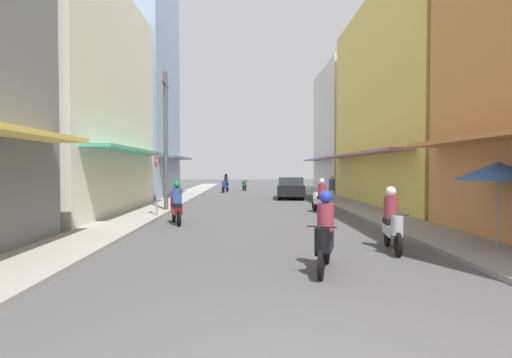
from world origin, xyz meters
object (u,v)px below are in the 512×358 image
object	(u,v)px
pedestrian_far	(332,189)
utility_pole	(166,141)
motorbike_maroon	(176,205)
motorbike_blue	(225,184)
motorbike_silver	(392,222)
parked_car	(291,188)
motorbike_green	(244,185)
motorbike_black	(325,235)
street_sign_no_entry	(157,176)
vendor_umbrella	(498,171)
motorbike_white	(320,197)

from	to	relation	value
pedestrian_far	utility_pole	world-z (taller)	utility_pole
pedestrian_far	motorbike_maroon	bearing A→B (deg)	-133.42
motorbike_blue	motorbike_silver	distance (m)	23.98
motorbike_silver	parked_car	bearing A→B (deg)	92.05
parked_car	motorbike_green	bearing A→B (deg)	109.00
motorbike_black	street_sign_no_entry	xyz separation A→B (m)	(-5.19, 8.07, 1.01)
utility_pole	street_sign_no_entry	world-z (taller)	utility_pole
motorbike_maroon	motorbike_silver	size ratio (longest dim) A/B	0.97
motorbike_maroon	utility_pole	xyz separation A→B (m)	(-1.18, 3.88, 2.62)
vendor_umbrella	motorbike_silver	bearing A→B (deg)	176.14
motorbike_maroon	motorbike_blue	bearing A→B (deg)	87.65
motorbike_green	motorbike_black	xyz separation A→B (m)	(1.74, -27.51, 0.20)
pedestrian_far	motorbike_green	bearing A→B (deg)	111.20
parked_car	utility_pole	size ratio (longest dim) A/B	0.66
vendor_umbrella	street_sign_no_entry	xyz separation A→B (m)	(-9.75, 6.46, -0.24)
motorbike_white	motorbike_maroon	distance (m)	6.83
motorbike_white	motorbike_black	bearing A→B (deg)	-100.48
motorbike_green	vendor_umbrella	bearing A→B (deg)	-76.34
motorbike_silver	parked_car	size ratio (longest dim) A/B	0.42
motorbike_maroon	vendor_umbrella	world-z (taller)	vendor_umbrella
motorbike_white	motorbike_silver	bearing A→B (deg)	-88.50
parked_car	street_sign_no_entry	size ratio (longest dim) A/B	1.61
street_sign_no_entry	vendor_umbrella	bearing A→B (deg)	-33.52
motorbike_maroon	vendor_umbrella	distance (m)	10.01
motorbike_white	vendor_umbrella	size ratio (longest dim) A/B	0.82
motorbike_maroon	motorbike_white	bearing A→B (deg)	29.74
motorbike_silver	vendor_umbrella	bearing A→B (deg)	-3.86
parked_car	pedestrian_far	distance (m)	4.34
motorbike_black	motorbike_blue	bearing A→B (deg)	97.57
motorbike_blue	motorbike_maroon	size ratio (longest dim) A/B	1.02
motorbike_green	motorbike_maroon	xyz separation A→B (m)	(-2.37, -21.04, 0.20)
parked_car	utility_pole	distance (m)	10.71
motorbike_black	utility_pole	xyz separation A→B (m)	(-5.29, 10.35, 2.62)
motorbike_blue	parked_car	world-z (taller)	motorbike_blue
motorbike_green	motorbike_white	bearing A→B (deg)	-78.59
motorbike_green	street_sign_no_entry	distance (m)	19.78
street_sign_no_entry	motorbike_green	bearing A→B (deg)	79.93
motorbike_green	pedestrian_far	size ratio (longest dim) A/B	1.08
vendor_umbrella	utility_pole	world-z (taller)	utility_pole
motorbike_black	parked_car	distance (m)	18.32
motorbike_green	parked_car	bearing A→B (deg)	-71.00
motorbike_blue	vendor_umbrella	world-z (taller)	vendor_umbrella
street_sign_no_entry	motorbike_silver	bearing A→B (deg)	-41.02
motorbike_white	parked_car	xyz separation A→B (m)	(-0.38, 8.40, 0.04)
pedestrian_far	street_sign_no_entry	distance (m)	10.65
pedestrian_far	vendor_umbrella	bearing A→B (deg)	-84.64
parked_car	pedestrian_far	bearing A→B (deg)	-63.82
motorbike_green	motorbike_silver	xyz separation A→B (m)	(3.77, -25.72, 0.20)
motorbike_green	street_sign_no_entry	xyz separation A→B (m)	(-3.45, -19.44, 1.21)
motorbike_black	street_sign_no_entry	distance (m)	9.65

